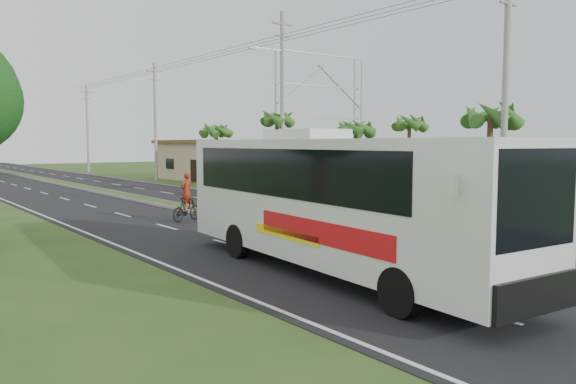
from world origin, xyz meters
TOP-DOWN VIEW (x-y plane):
  - ground at (0.00, 0.00)m, footprint 180.00×180.00m
  - road_asphalt at (0.00, 20.00)m, footprint 14.00×160.00m
  - median_strip at (0.00, 20.00)m, footprint 1.20×160.00m
  - lane_edge_left at (-6.70, 20.00)m, footprint 0.12×160.00m
  - lane_edge_right at (6.70, 20.00)m, footprint 0.12×160.00m
  - shop_near at (14.00, 6.00)m, footprint 8.60×12.60m
  - shop_mid at (14.00, 22.00)m, footprint 7.60×10.60m
  - shop_far at (14.00, 36.00)m, footprint 8.60×11.60m
  - palm_verge_a at (9.00, 3.00)m, footprint 2.40×2.40m
  - palm_verge_b at (9.40, 12.00)m, footprint 2.40×2.40m
  - palm_verge_c at (8.80, 19.00)m, footprint 2.40×2.40m
  - palm_verge_d at (9.30, 28.00)m, footprint 2.40×2.40m
  - palm_behind_shop at (17.50, 15.00)m, footprint 2.40×2.40m
  - utility_pole_a at (8.50, 2.00)m, footprint 1.60×0.28m
  - utility_pole_b at (8.47, 18.00)m, footprint 3.20×0.28m
  - utility_pole_c at (8.50, 38.00)m, footprint 1.60×0.28m
  - utility_pole_d at (8.50, 58.00)m, footprint 1.60×0.28m
  - billboard_lattice at (22.00, 30.00)m, footprint 10.18×1.18m
  - coach_bus_main at (-3.56, -0.43)m, footprint 3.47×12.27m
  - motorcyclist at (-2.00, 11.08)m, footprint 1.84×1.08m

SIDE VIEW (x-z plane):
  - ground at x=0.00m, z-range 0.00..0.00m
  - lane_edge_left at x=-6.70m, z-range 0.00..0.00m
  - lane_edge_right at x=6.70m, z-range 0.00..0.00m
  - road_asphalt at x=0.00m, z-range 0.00..0.02m
  - median_strip at x=0.00m, z-range 0.01..0.20m
  - motorcyclist at x=-2.00m, z-range -0.32..1.89m
  - shop_near at x=14.00m, z-range 0.02..3.54m
  - shop_mid at x=14.00m, z-range 0.02..3.69m
  - shop_far at x=14.00m, z-range 0.02..3.84m
  - coach_bus_main at x=-3.56m, z-range 0.20..4.11m
  - palm_verge_b at x=9.40m, z-range 1.83..6.88m
  - palm_verge_d at x=9.30m, z-range 1.92..7.17m
  - palm_verge_a at x=9.00m, z-range 2.02..7.47m
  - palm_behind_shop at x=17.50m, z-range 2.11..7.76m
  - palm_verge_c at x=8.80m, z-range 2.20..8.05m
  - utility_pole_d at x=8.50m, z-range 0.17..10.67m
  - utility_pole_a at x=8.50m, z-range 0.17..11.17m
  - utility_pole_c at x=8.50m, z-range 0.17..11.17m
  - utility_pole_b at x=8.47m, z-range 0.26..12.26m
  - billboard_lattice at x=22.00m, z-range 0.79..12.86m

